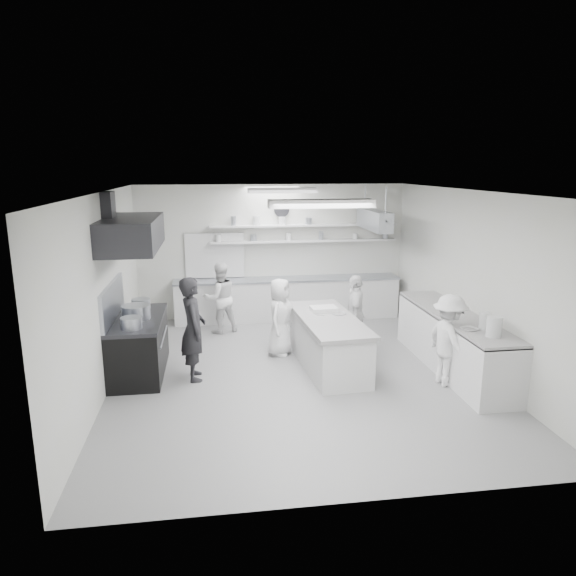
{
  "coord_description": "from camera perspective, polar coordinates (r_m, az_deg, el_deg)",
  "views": [
    {
      "loc": [
        -1.32,
        -8.09,
        3.38
      ],
      "look_at": [
        -0.07,
        0.6,
        1.33
      ],
      "focal_mm": 32.52,
      "sensor_mm": 36.0,
      "label": 1
    }
  ],
  "objects": [
    {
      "name": "stove_pot",
      "position": [
        8.84,
        -16.26,
        -2.69
      ],
      "size": [
        0.46,
        0.46,
        0.28
      ],
      "primitive_type": "cylinder",
      "color": "#A2A7B3",
      "rests_on": "stove"
    },
    {
      "name": "shelf_upper",
      "position": [
        11.7,
        1.79,
        6.87
      ],
      "size": [
        4.2,
        0.26,
        0.04
      ],
      "primitive_type": "cube",
      "color": "silver",
      "rests_on": "wall_back"
    },
    {
      "name": "wall_left",
      "position": [
        8.47,
        -19.44,
        -0.44
      ],
      "size": [
        0.04,
        7.0,
        3.0
      ],
      "primitive_type": "cube",
      "color": "beige",
      "rests_on": "floor"
    },
    {
      "name": "wall_front",
      "position": [
        5.13,
        7.36,
        -8.48
      ],
      "size": [
        6.0,
        0.04,
        3.0
      ],
      "primitive_type": "cube",
      "color": "beige",
      "rests_on": "floor"
    },
    {
      "name": "bowl_island_b",
      "position": [
        9.04,
        3.56,
        -3.02
      ],
      "size": [
        0.2,
        0.2,
        0.06
      ],
      "primitive_type": "imported",
      "rotation": [
        0.0,
        0.0,
        0.01
      ],
      "color": "silver",
      "rests_on": "prep_island"
    },
    {
      "name": "wall_back",
      "position": [
        11.81,
        -1.7,
        3.99
      ],
      "size": [
        6.0,
        0.04,
        3.0
      ],
      "primitive_type": "cube",
      "color": "beige",
      "rests_on": "floor"
    },
    {
      "name": "ceiling",
      "position": [
        8.2,
        1.07,
        10.56
      ],
      "size": [
        6.0,
        7.0,
        0.02
      ],
      "primitive_type": "cube",
      "color": "white",
      "rests_on": "wall_back"
    },
    {
      "name": "cook_island_left",
      "position": [
        9.49,
        -0.88,
        -3.18
      ],
      "size": [
        0.73,
        0.83,
        1.43
      ],
      "primitive_type": "imported",
      "rotation": [
        0.0,
        0.0,
        1.08
      ],
      "color": "white",
      "rests_on": "floor"
    },
    {
      "name": "cook_back",
      "position": [
        10.85,
        -7.45,
        -1.07
      ],
      "size": [
        0.86,
        0.77,
        1.47
      ],
      "primitive_type": "imported",
      "rotation": [
        0.0,
        0.0,
        -2.79
      ],
      "color": "white",
      "rests_on": "floor"
    },
    {
      "name": "cook_stove",
      "position": [
        8.5,
        -10.34,
        -4.41
      ],
      "size": [
        0.48,
        0.66,
        1.69
      ],
      "primitive_type": "imported",
      "rotation": [
        0.0,
        0.0,
        1.69
      ],
      "color": "black",
      "rests_on": "floor"
    },
    {
      "name": "right_counter",
      "position": [
        9.3,
        17.63,
        -5.74
      ],
      "size": [
        0.74,
        3.3,
        0.94
      ],
      "primitive_type": "cube",
      "color": "silver",
      "rests_on": "floor"
    },
    {
      "name": "light_fixture_front",
      "position": [
        6.44,
        3.67,
        9.2
      ],
      "size": [
        1.3,
        0.25,
        0.1
      ],
      "primitive_type": "cube",
      "color": "silver",
      "rests_on": "ceiling"
    },
    {
      "name": "prep_island",
      "position": [
        9.01,
        4.4,
        -6.09
      ],
      "size": [
        1.01,
        2.32,
        0.84
      ],
      "primitive_type": "cube",
      "rotation": [
        0.0,
        0.0,
        0.07
      ],
      "color": "silver",
      "rests_on": "floor"
    },
    {
      "name": "stove",
      "position": [
        9.07,
        -15.97,
        -6.23
      ],
      "size": [
        0.8,
        1.8,
        0.9
      ],
      "primitive_type": "cube",
      "color": "black",
      "rests_on": "floor"
    },
    {
      "name": "wall_clock",
      "position": [
        11.68,
        -0.72,
        8.58
      ],
      "size": [
        0.32,
        0.05,
        0.32
      ],
      "primitive_type": "cylinder",
      "rotation": [
        1.57,
        0.0,
        0.0
      ],
      "color": "silver",
      "rests_on": "wall_back"
    },
    {
      "name": "cook_right",
      "position": [
        8.55,
        17.16,
        -5.5
      ],
      "size": [
        0.67,
        1.01,
        1.46
      ],
      "primitive_type": "imported",
      "rotation": [
        0.0,
        0.0,
        1.72
      ],
      "color": "white",
      "rests_on": "floor"
    },
    {
      "name": "floor",
      "position": [
        8.87,
        0.98,
        -9.33
      ],
      "size": [
        6.0,
        7.0,
        0.02
      ],
      "primitive_type": "cube",
      "color": "gray",
      "rests_on": "ground"
    },
    {
      "name": "bowl_right",
      "position": [
        8.36,
        19.21,
        -4.35
      ],
      "size": [
        0.31,
        0.31,
        0.06
      ],
      "primitive_type": "imported",
      "rotation": [
        0.0,
        0.0,
        0.31
      ],
      "color": "silver",
      "rests_on": "right_counter"
    },
    {
      "name": "light_fixture_rear",
      "position": [
        9.98,
        -0.62,
        10.62
      ],
      "size": [
        1.3,
        0.25,
        0.1
      ],
      "primitive_type": "cube",
      "color": "silver",
      "rests_on": "ceiling"
    },
    {
      "name": "exhaust_hood",
      "position": [
        8.64,
        -16.76,
        5.75
      ],
      "size": [
        0.85,
        2.0,
        0.5
      ],
      "primitive_type": "cube",
      "color": "#27272B",
      "rests_on": "wall_left"
    },
    {
      "name": "back_counter",
      "position": [
        11.77,
        -0.05,
        -1.21
      ],
      "size": [
        5.0,
        0.6,
        0.92
      ],
      "primitive_type": "cube",
      "color": "silver",
      "rests_on": "floor"
    },
    {
      "name": "wall_right",
      "position": [
        9.36,
        19.48,
        0.8
      ],
      "size": [
        0.04,
        7.0,
        3.0
      ],
      "primitive_type": "cube",
      "color": "beige",
      "rests_on": "floor"
    },
    {
      "name": "pass_through_window",
      "position": [
        11.73,
        -8.02,
        3.55
      ],
      "size": [
        1.3,
        0.04,
        1.0
      ],
      "primitive_type": "cube",
      "color": "black",
      "rests_on": "wall_back"
    },
    {
      "name": "shelf_lower",
      "position": [
        11.75,
        1.77,
        5.17
      ],
      "size": [
        4.2,
        0.26,
        0.04
      ],
      "primitive_type": "cube",
      "color": "silver",
      "rests_on": "wall_back"
    },
    {
      "name": "cook_island_right",
      "position": [
        9.72,
        7.35,
        -2.79
      ],
      "size": [
        0.59,
        0.92,
        1.46
      ],
      "primitive_type": "imported",
      "rotation": [
        0.0,
        0.0,
        -1.86
      ],
      "color": "white",
      "rests_on": "floor"
    },
    {
      "name": "bowl_island_a",
      "position": [
        9.12,
        5.57,
        -2.92
      ],
      "size": [
        0.3,
        0.3,
        0.06
      ],
      "primitive_type": "imported",
      "rotation": [
        0.0,
        0.0,
        0.28
      ],
      "color": "#A2A7B3",
      "rests_on": "prep_island"
    },
    {
      "name": "pot_rack",
      "position": [
        11.05,
        9.39,
        7.37
      ],
      "size": [
        0.3,
        1.6,
        0.4
      ],
      "primitive_type": "cube",
      "color": "#A2A7B3",
      "rests_on": "ceiling"
    }
  ]
}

